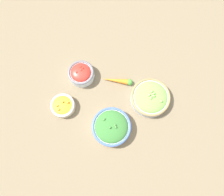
{
  "coord_description": "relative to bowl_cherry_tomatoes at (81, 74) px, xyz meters",
  "views": [
    {
      "loc": [
        0.13,
        -0.24,
        1.07
      ],
      "look_at": [
        0.0,
        0.0,
        0.03
      ],
      "focal_mm": 35.0,
      "sensor_mm": 36.0,
      "label": 1
    }
  ],
  "objects": [
    {
      "name": "ground_plane",
      "position": [
        0.2,
        -0.04,
        -0.03
      ],
      "size": [
        3.0,
        3.0,
        0.0
      ],
      "primitive_type": "plane",
      "color": "#75664C"
    },
    {
      "name": "bowl_cherry_tomatoes",
      "position": [
        0.0,
        0.0,
        0.0
      ],
      "size": [
        0.13,
        0.13,
        0.07
      ],
      "color": "silver",
      "rests_on": "ground_plane"
    },
    {
      "name": "bowl_broccoli",
      "position": [
        0.26,
        -0.17,
        0.0
      ],
      "size": [
        0.19,
        0.19,
        0.08
      ],
      "color": "silver",
      "rests_on": "ground_plane"
    },
    {
      "name": "bowl_lettuce",
      "position": [
        0.36,
        0.05,
        -0.01
      ],
      "size": [
        0.2,
        0.2,
        0.07
      ],
      "color": "#B2C1CC",
      "rests_on": "ground_plane"
    },
    {
      "name": "bowl_squash",
      "position": [
        0.0,
        -0.19,
        -0.01
      ],
      "size": [
        0.12,
        0.12,
        0.05
      ],
      "color": "beige",
      "rests_on": "ground_plane"
    },
    {
      "name": "loose_carrot",
      "position": [
        0.18,
        0.06,
        -0.02
      ],
      "size": [
        0.15,
        0.08,
        0.03
      ],
      "rotation": [
        0.0,
        0.0,
        3.49
      ],
      "color": "orange",
      "rests_on": "ground_plane"
    }
  ]
}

